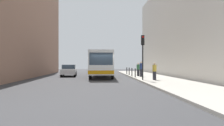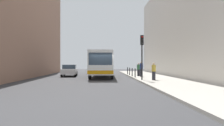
% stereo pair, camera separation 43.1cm
% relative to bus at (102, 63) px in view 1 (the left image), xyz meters
% --- Properties ---
extents(ground_plane, '(80.00, 80.00, 0.00)m').
position_rel_bus_xyz_m(ground_plane, '(0.12, -4.94, -1.73)').
color(ground_plane, '#38383A').
extents(sidewalk, '(4.40, 40.00, 0.15)m').
position_rel_bus_xyz_m(sidewalk, '(5.52, -4.94, -1.65)').
color(sidewalk, '#ADA89E').
rests_on(sidewalk, ground).
extents(building_left, '(7.00, 32.00, 13.84)m').
position_rel_bus_xyz_m(building_left, '(-11.38, -0.94, 5.19)').
color(building_left, '#936B56').
rests_on(building_left, ground).
extents(building_right, '(7.00, 32.00, 12.48)m').
position_rel_bus_xyz_m(building_right, '(11.62, -0.94, 4.52)').
color(building_right, '#BCB7AD').
rests_on(building_right, ground).
extents(bus, '(2.81, 11.08, 3.00)m').
position_rel_bus_xyz_m(bus, '(0.00, 0.00, 0.00)').
color(bus, white).
rests_on(bus, ground).
extents(car_beside_bus, '(2.09, 4.51, 1.48)m').
position_rel_bus_xyz_m(car_beside_bus, '(-4.16, 1.66, -0.94)').
color(car_beside_bus, silver).
rests_on(car_beside_bus, ground).
extents(traffic_light, '(0.28, 0.33, 4.10)m').
position_rel_bus_xyz_m(traffic_light, '(3.67, -6.65, 1.28)').
color(traffic_light, black).
rests_on(traffic_light, sidewalk).
extents(bollard_near, '(0.11, 0.11, 0.95)m').
position_rel_bus_xyz_m(bollard_near, '(3.57, -3.20, -1.10)').
color(bollard_near, black).
rests_on(bollard_near, sidewalk).
extents(bollard_mid, '(0.11, 0.11, 0.95)m').
position_rel_bus_xyz_m(bollard_mid, '(3.57, -0.93, -1.10)').
color(bollard_mid, black).
rests_on(bollard_mid, sidewalk).
extents(bollard_far, '(0.11, 0.11, 0.95)m').
position_rel_bus_xyz_m(bollard_far, '(3.57, 1.33, -1.10)').
color(bollard_far, black).
rests_on(bollard_far, sidewalk).
extents(bollard_farthest, '(0.11, 0.11, 0.95)m').
position_rel_bus_xyz_m(bollard_farthest, '(3.57, 3.60, -1.10)').
color(bollard_farthest, black).
rests_on(bollard_farthest, sidewalk).
extents(pedestrian_near_signal, '(0.38, 0.38, 1.59)m').
position_rel_bus_xyz_m(pedestrian_near_signal, '(4.71, -6.86, -0.79)').
color(pedestrian_near_signal, '#26262D').
rests_on(pedestrian_near_signal, sidewalk).
extents(pedestrian_mid_sidewalk, '(0.38, 0.38, 1.74)m').
position_rel_bus_xyz_m(pedestrian_mid_sidewalk, '(4.48, -1.93, -0.71)').
color(pedestrian_mid_sidewalk, '#26262D').
rests_on(pedestrian_mid_sidewalk, sidewalk).
extents(pedestrian_far_sidewalk, '(0.38, 0.38, 1.58)m').
position_rel_bus_xyz_m(pedestrian_far_sidewalk, '(4.40, -0.53, -0.79)').
color(pedestrian_far_sidewalk, '#26262D').
rests_on(pedestrian_far_sidewalk, sidewalk).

